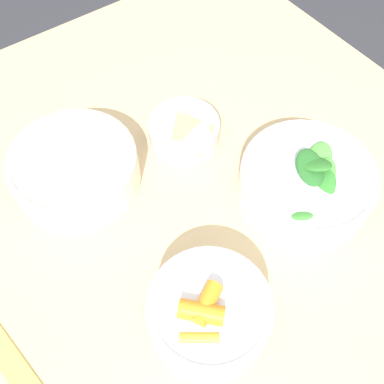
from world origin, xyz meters
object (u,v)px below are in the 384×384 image
bowl_greens (306,182)px  bowl_cookies (184,130)px  bowl_beans_hotdog (76,170)px  bowl_carrots (209,312)px

bowl_greens → bowl_cookies: 0.21m
bowl_greens → bowl_cookies: bearing=22.5°
bowl_greens → bowl_cookies: size_ratio=1.65×
bowl_greens → bowl_beans_hotdog: bearing=49.8°
bowl_greens → bowl_cookies: (0.20, 0.08, -0.01)m
bowl_carrots → bowl_cookies: bearing=-29.6°
bowl_greens → bowl_beans_hotdog: size_ratio=1.03×
bowl_greens → bowl_beans_hotdog: 0.35m
bowl_beans_hotdog → bowl_cookies: size_ratio=1.59×
bowl_carrots → bowl_greens: bowl_greens is taller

